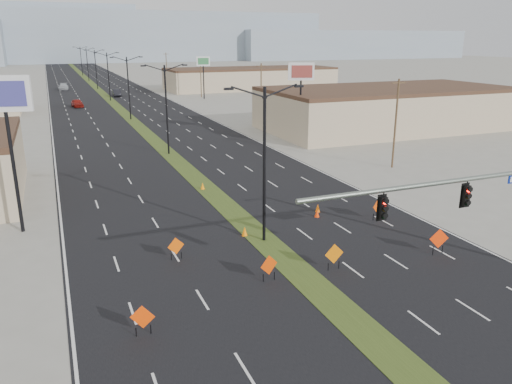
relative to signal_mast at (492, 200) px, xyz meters
name	(u,v)px	position (x,y,z in m)	size (l,w,h in m)	color
ground	(369,337)	(-8.56, -2.00, -4.79)	(600.00, 600.00, 0.00)	gray
road_surface	(108,99)	(-8.56, 98.00, -4.79)	(25.00, 400.00, 0.02)	black
median_strip	(108,99)	(-8.56, 98.00, -4.79)	(2.00, 400.00, 0.04)	#2E4217
building_se_near	(388,110)	(25.44, 43.00, -2.04)	(36.00, 18.00, 5.50)	tan
building_se_far	(250,79)	(29.44, 108.00, -2.29)	(44.00, 16.00, 5.00)	tan
mesa_center	(136,37)	(31.44, 298.00, 9.21)	(220.00, 50.00, 28.00)	#8595A5
mesa_east	(346,45)	(171.44, 288.00, 4.21)	(160.00, 50.00, 18.00)	#8595A5
mesa_backdrop	(9,33)	(-38.56, 318.00, 11.21)	(140.00, 50.00, 32.00)	#8595A5
signal_mast	(492,200)	(0.00, 0.00, 0.00)	(16.30, 0.60, 8.00)	slate
streetlight_0	(264,161)	(-8.56, 10.00, 0.63)	(5.15, 0.24, 10.02)	black
streetlight_1	(166,107)	(-8.56, 38.00, 0.63)	(5.15, 0.24, 10.02)	black
streetlight_2	(129,86)	(-8.56, 66.00, 0.63)	(5.15, 0.24, 10.02)	black
streetlight_3	(108,75)	(-8.56, 94.00, 0.63)	(5.15, 0.24, 10.02)	black
streetlight_4	(96,68)	(-8.56, 122.00, 0.63)	(5.15, 0.24, 10.02)	black
streetlight_5	(87,63)	(-8.56, 150.00, 0.63)	(5.15, 0.24, 10.02)	black
streetlight_6	(81,60)	(-8.56, 178.00, 0.63)	(5.15, 0.24, 10.02)	black
utility_pole_0	(396,122)	(11.44, 23.00, -0.12)	(1.60, 0.20, 9.00)	#4C3823
utility_pole_1	(261,91)	(11.44, 58.00, -0.12)	(1.60, 0.20, 9.00)	#4C3823
utility_pole_2	(201,76)	(11.44, 93.00, -0.12)	(1.60, 0.20, 9.00)	#4C3823
utility_pole_3	(167,68)	(11.44, 128.00, -0.12)	(1.60, 0.20, 9.00)	#4C3823
car_left	(77,103)	(-15.78, 85.47, -4.01)	(1.84, 4.57, 1.56)	maroon
car_mid	(117,93)	(-6.14, 102.13, -3.99)	(1.70, 4.88, 1.61)	black
car_far	(64,87)	(-16.97, 122.96, -3.98)	(2.27, 5.59, 1.62)	#ADB0B6
construction_sign_0	(143,318)	(-17.88, 1.94, -3.92)	(1.06, 0.42, 1.49)	#FF4105
construction_sign_1	(269,266)	(-10.56, 4.64, -3.90)	(1.12, 0.34, 1.53)	#D83A04
construction_sign_2	(176,247)	(-14.60, 9.31, -3.97)	(1.05, 0.22, 1.41)	#E35004
construction_sign_3	(334,255)	(-6.56, 4.48, -3.84)	(1.21, 0.06, 1.61)	#D76604
construction_sign_4	(439,239)	(0.53, 3.94, -3.81)	(1.23, 0.31, 1.67)	#FF3405
construction_sign_5	(379,206)	(0.72, 10.43, -3.74)	(1.27, 0.51, 1.78)	#E64104
cone_0	(245,231)	(-9.45, 11.22, -4.46)	(0.40, 0.40, 0.67)	orange
cone_1	(317,213)	(-3.10, 12.68, -4.48)	(0.37, 0.37, 0.62)	#FF3805
cone_2	(318,208)	(-2.51, 13.65, -4.47)	(0.38, 0.38, 0.64)	#F66305
cone_3	(203,186)	(-8.99, 22.78, -4.47)	(0.39, 0.39, 0.64)	orange
pole_sign_west	(5,105)	(-23.34, 17.86, 3.89)	(3.44, 1.05, 10.56)	black
pole_sign_east_near	(301,77)	(8.68, 38.63, 3.36)	(3.17, 1.44, 9.96)	black
pole_sign_east_far	(203,65)	(11.14, 89.80, 2.60)	(2.98, 0.62, 9.10)	black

